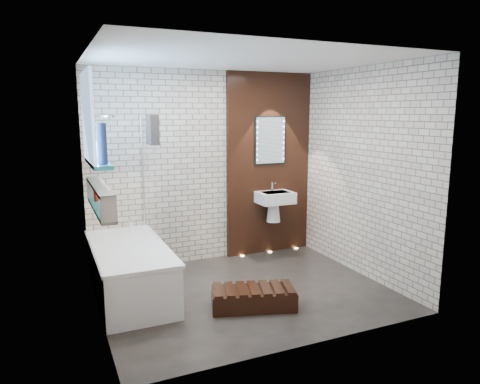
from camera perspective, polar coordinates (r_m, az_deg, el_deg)
name	(u,v)px	position (r m, az deg, el deg)	size (l,w,h in m)	color
ground	(245,292)	(5.24, 0.68, -12.75)	(3.20, 3.20, 0.00)	black
room_shell	(245,181)	(4.88, 0.71, 1.45)	(3.24, 3.20, 2.60)	#B69F90
walnut_panel	(269,165)	(6.43, 3.73, 3.54)	(1.30, 0.06, 2.60)	black
clerestory_window	(90,127)	(4.76, -18.76, 7.96)	(0.18, 1.00, 0.94)	#7FADE0
display_niche	(100,198)	(4.64, -17.56, -0.74)	(0.14, 1.30, 0.26)	teal
bathtub	(130,271)	(5.20, -14.01, -9.78)	(0.79, 1.74, 0.70)	white
bath_screen	(149,177)	(5.45, -11.59, 1.95)	(0.01, 0.78, 1.40)	white
towel	(152,130)	(5.15, -11.21, 7.87)	(0.10, 0.26, 0.34)	black
shower_head	(109,116)	(5.38, -16.54, 9.33)	(0.18, 0.18, 0.02)	silver
washbasin	(275,202)	(6.33, 4.49, -1.24)	(0.50, 0.36, 0.58)	white
led_mirror	(270,140)	(6.36, 3.92, 6.64)	(0.50, 0.02, 0.70)	black
walnut_step	(253,299)	(4.83, 1.73, -13.56)	(0.88, 0.39, 0.20)	black
niche_bottles	(102,204)	(4.49, -17.30, -1.48)	(0.06, 0.94, 0.15)	maroon
sill_vases	(98,149)	(4.76, -17.76, 5.34)	(0.20, 0.62, 0.40)	white
floor_uplights	(270,252)	(6.64, 3.88, -7.69)	(0.96, 0.06, 0.01)	#FFD899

